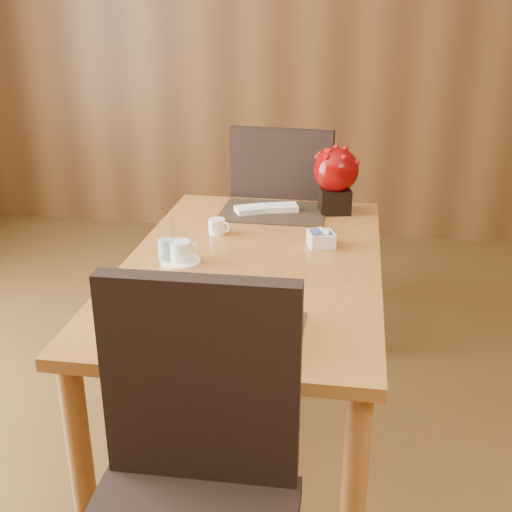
% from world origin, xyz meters
% --- Properties ---
extents(back_wall, '(5.00, 0.02, 2.80)m').
position_xyz_m(back_wall, '(0.00, 3.00, 1.40)').
color(back_wall, brown).
rests_on(back_wall, ground).
extents(dining_table, '(0.90, 1.50, 0.75)m').
position_xyz_m(dining_table, '(0.00, 0.60, 0.65)').
color(dining_table, '#A76B2E').
rests_on(dining_table, ground).
extents(placemat_near, '(0.45, 0.33, 0.01)m').
position_xyz_m(placemat_near, '(0.00, 0.05, 0.75)').
color(placemat_near, black).
rests_on(placemat_near, dining_table).
extents(placemat_far, '(0.45, 0.33, 0.01)m').
position_xyz_m(placemat_far, '(0.00, 1.15, 0.75)').
color(placemat_far, black).
rests_on(placemat_far, dining_table).
extents(soup_setting, '(0.26, 0.26, 0.10)m').
position_xyz_m(soup_setting, '(-0.01, 0.06, 0.80)').
color(soup_setting, white).
rests_on(soup_setting, dining_table).
extents(coffee_cup, '(0.14, 0.14, 0.08)m').
position_xyz_m(coffee_cup, '(-0.25, 0.54, 0.78)').
color(coffee_cup, white).
rests_on(coffee_cup, dining_table).
extents(water_glass, '(0.07, 0.07, 0.15)m').
position_xyz_m(water_glass, '(-0.30, 0.54, 0.83)').
color(water_glass, white).
rests_on(water_glass, dining_table).
extents(creamer_jug, '(0.11, 0.11, 0.06)m').
position_xyz_m(creamer_jug, '(-0.18, 0.85, 0.78)').
color(creamer_jug, white).
rests_on(creamer_jug, dining_table).
extents(sugar_caddy, '(0.12, 0.12, 0.06)m').
position_xyz_m(sugar_caddy, '(0.23, 0.78, 0.78)').
color(sugar_caddy, white).
rests_on(sugar_caddy, dining_table).
extents(berry_decor, '(0.19, 0.19, 0.28)m').
position_xyz_m(berry_decor, '(0.26, 1.20, 0.91)').
color(berry_decor, black).
rests_on(berry_decor, dining_table).
extents(napkins_far, '(0.29, 0.18, 0.02)m').
position_xyz_m(napkins_far, '(-0.02, 1.15, 0.77)').
color(napkins_far, white).
rests_on(napkins_far, dining_table).
extents(bread_plate, '(0.19, 0.19, 0.01)m').
position_xyz_m(bread_plate, '(-0.29, 0.08, 0.75)').
color(bread_plate, white).
rests_on(bread_plate, dining_table).
extents(near_chair, '(0.50, 0.50, 1.05)m').
position_xyz_m(near_chair, '(0.02, -0.37, 0.59)').
color(near_chair, black).
rests_on(near_chair, ground).
extents(far_chair, '(0.54, 0.54, 1.07)m').
position_xyz_m(far_chair, '(0.02, 1.52, 0.60)').
color(far_chair, black).
rests_on(far_chair, ground).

